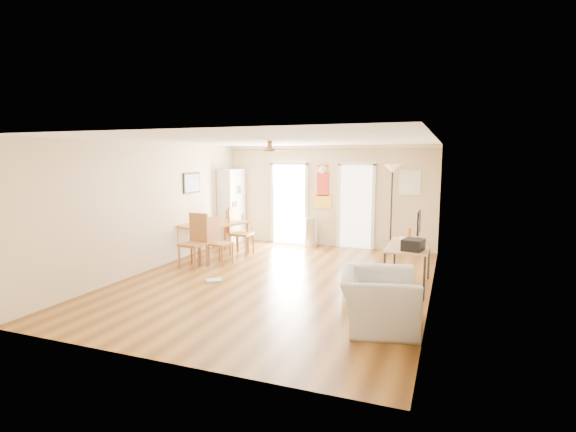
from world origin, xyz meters
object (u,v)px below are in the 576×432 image
at_px(printer, 413,245).
at_px(armchair, 379,300).
at_px(trash_can, 311,232).
at_px(bookshelf, 232,206).
at_px(wastebasket_a, 350,292).
at_px(dining_chair_near, 193,241).
at_px(dining_table, 213,240).
at_px(dining_chair_far, 237,229).
at_px(dining_chair_right_a, 242,231).
at_px(dining_chair_right_b, 221,241).
at_px(torchiere_lamp, 391,209).
at_px(computer_desk, 408,266).

bearing_deg(printer, armchair, -88.94).
bearing_deg(trash_can, bookshelf, -174.25).
bearing_deg(wastebasket_a, dining_chair_near, 165.49).
height_order(dining_table, dining_chair_far, dining_chair_far).
height_order(dining_table, wastebasket_a, dining_table).
height_order(trash_can, armchair, armchair).
relative_size(dining_chair_right_a, wastebasket_a, 3.75).
bearing_deg(armchair, dining_table, 44.76).
xyz_separation_m(dining_table, dining_chair_right_b, (0.55, -0.63, 0.12)).
bearing_deg(trash_can, dining_chair_right_a, -129.77).
bearing_deg(armchair, bookshelf, 34.75).
height_order(printer, armchair, printer).
bearing_deg(dining_chair_right_a, dining_table, 122.97).
relative_size(dining_table, torchiere_lamp, 0.73).
height_order(dining_chair_far, torchiere_lamp, torchiere_lamp).
bearing_deg(dining_chair_right_b, bookshelf, 31.61).
xyz_separation_m(dining_chair_near, trash_can, (1.64, 2.95, -0.19)).
distance_m(dining_table, dining_chair_right_b, 0.85).
bearing_deg(dining_chair_far, wastebasket_a, 155.36).
distance_m(dining_chair_near, computer_desk, 4.35).
relative_size(bookshelf, dining_chair_far, 2.07).
height_order(bookshelf, dining_chair_right_b, bookshelf).
distance_m(dining_chair_far, armchair, 5.85).
bearing_deg(dining_chair_near, dining_table, 103.09).
relative_size(dining_chair_right_b, computer_desk, 0.71).
distance_m(dining_table, computer_desk, 4.58).
bearing_deg(dining_chair_right_a, dining_chair_far, 34.34).
relative_size(dining_table, printer, 4.25).
distance_m(torchiere_lamp, computer_desk, 2.97).
height_order(bookshelf, trash_can, bookshelf).
bearing_deg(bookshelf, wastebasket_a, -35.02).
xyz_separation_m(dining_chair_right_a, dining_chair_far, (-0.50, 0.71, -0.09)).
bearing_deg(wastebasket_a, printer, 36.39).
height_order(dining_chair_right_a, dining_chair_near, dining_chair_right_a).
relative_size(dining_table, trash_can, 2.11).
height_order(dining_chair_right_a, trash_can, dining_chair_right_a).
distance_m(dining_chair_near, trash_can, 3.38).
bearing_deg(computer_desk, dining_table, 168.51).
xyz_separation_m(dining_chair_right_a, dining_chair_near, (-0.40, -1.46, -0.01)).
xyz_separation_m(dining_chair_right_b, dining_chair_far, (-0.50, 1.71, -0.03)).
bearing_deg(torchiere_lamp, dining_chair_far, -167.79).
distance_m(bookshelf, torchiere_lamp, 4.20).
relative_size(dining_chair_right_b, trash_can, 1.39).
bearing_deg(torchiere_lamp, dining_chair_right_a, -154.99).
xyz_separation_m(bookshelf, dining_chair_right_b, (0.93, -2.27, -0.48)).
xyz_separation_m(dining_chair_right_a, computer_desk, (3.94, -1.28, -0.18)).
xyz_separation_m(dining_chair_far, armchair, (4.25, -4.02, -0.10)).
xyz_separation_m(trash_can, armchair, (2.51, -4.80, 0.01)).
xyz_separation_m(bookshelf, dining_table, (0.38, -1.64, -0.60)).
bearing_deg(printer, wastebasket_a, -131.91).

